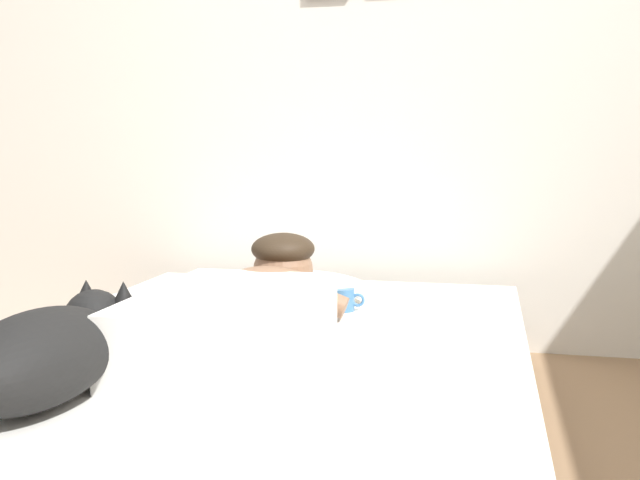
{
  "coord_description": "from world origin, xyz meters",
  "views": [
    {
      "loc": [
        0.38,
        -1.39,
        0.85
      ],
      "look_at": [
        -0.12,
        0.85,
        0.55
      ],
      "focal_mm": 41.8,
      "sensor_mm": 36.0,
      "label": 1
    }
  ],
  "objects_px": {
    "bed": "(262,395)",
    "coffee_cup": "(341,299)",
    "cell_phone": "(275,351)",
    "pillow": "(296,287)",
    "person_lying": "(248,309)",
    "dog": "(48,352)"
  },
  "relations": [
    {
      "from": "coffee_cup",
      "to": "cell_phone",
      "type": "xyz_separation_m",
      "value": [
        -0.08,
        -0.53,
        -0.03
      ]
    },
    {
      "from": "person_lying",
      "to": "coffee_cup",
      "type": "distance_m",
      "value": 0.53
    },
    {
      "from": "bed",
      "to": "cell_phone",
      "type": "distance_m",
      "value": 0.2
    },
    {
      "from": "dog",
      "to": "cell_phone",
      "type": "relative_size",
      "value": 4.11
    },
    {
      "from": "pillow",
      "to": "coffee_cup",
      "type": "height_order",
      "value": "pillow"
    },
    {
      "from": "person_lying",
      "to": "coffee_cup",
      "type": "bearing_deg",
      "value": 72.02
    },
    {
      "from": "bed",
      "to": "person_lying",
      "type": "relative_size",
      "value": 2.24
    },
    {
      "from": "bed",
      "to": "coffee_cup",
      "type": "distance_m",
      "value": 0.5
    },
    {
      "from": "bed",
      "to": "person_lying",
      "type": "height_order",
      "value": "person_lying"
    },
    {
      "from": "person_lying",
      "to": "cell_phone",
      "type": "relative_size",
      "value": 6.57
    },
    {
      "from": "person_lying",
      "to": "cell_phone",
      "type": "bearing_deg",
      "value": -22.04
    },
    {
      "from": "bed",
      "to": "person_lying",
      "type": "bearing_deg",
      "value": -105.67
    },
    {
      "from": "pillow",
      "to": "cell_phone",
      "type": "distance_m",
      "value": 0.64
    },
    {
      "from": "cell_phone",
      "to": "pillow",
      "type": "bearing_deg",
      "value": 99.41
    },
    {
      "from": "cell_phone",
      "to": "coffee_cup",
      "type": "bearing_deg",
      "value": 81.78
    },
    {
      "from": "dog",
      "to": "cell_phone",
      "type": "height_order",
      "value": "dog"
    },
    {
      "from": "dog",
      "to": "cell_phone",
      "type": "xyz_separation_m",
      "value": [
        0.37,
        0.45,
        -0.1
      ]
    },
    {
      "from": "pillow",
      "to": "coffee_cup",
      "type": "distance_m",
      "value": 0.2
    },
    {
      "from": "pillow",
      "to": "cell_phone",
      "type": "height_order",
      "value": "pillow"
    },
    {
      "from": "coffee_cup",
      "to": "cell_phone",
      "type": "height_order",
      "value": "coffee_cup"
    },
    {
      "from": "coffee_cup",
      "to": "person_lying",
      "type": "bearing_deg",
      "value": -107.98
    },
    {
      "from": "dog",
      "to": "bed",
      "type": "bearing_deg",
      "value": 60.73
    }
  ]
}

